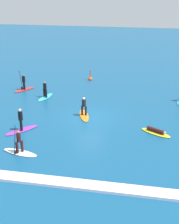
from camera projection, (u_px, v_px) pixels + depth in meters
The scene contains 9 objects.
ground_plane at pixel (90, 117), 27.37m from camera, with size 120.00×120.00×0.00m, color navy.
surfer_on_yellow_board at pixel (156, 132), 24.42m from camera, with size 2.55×1.93×0.42m.
surfer_on_white_board at pixel (19, 148), 21.48m from camera, with size 2.73×1.28×2.17m.
surfer_on_red_board at pixel (24, 86), 34.13m from camera, with size 1.93×2.59×2.12m.
surfer_on_purple_board at pixel (21, 125), 24.73m from camera, with size 2.36×2.71×1.87m.
surfer_on_teal_board at pixel (45, 93), 31.87m from camera, with size 1.25×2.72×1.71m.
surfer_on_orange_board at pixel (84, 111), 27.50m from camera, with size 1.60×2.89×1.73m.
marker_buoy at pixel (90, 78), 37.71m from camera, with size 0.50×0.50×1.39m.
wave_crest at pixel (58, 182), 18.34m from camera, with size 16.77×0.90×0.18m, color white.
Camera 1 is at (4.67, -24.67, 10.91)m, focal length 50.31 mm.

